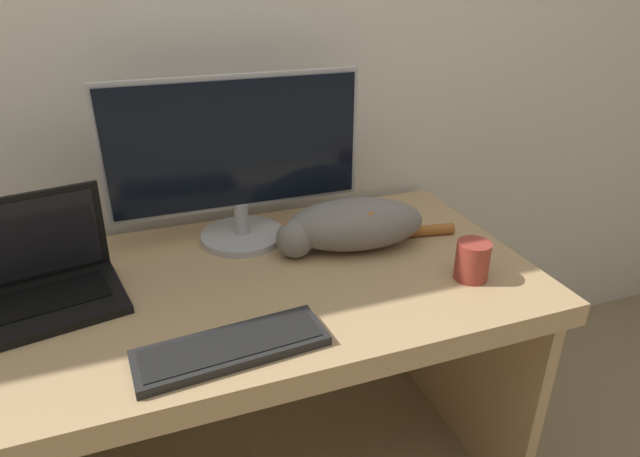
{
  "coord_description": "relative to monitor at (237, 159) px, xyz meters",
  "views": [
    {
      "loc": [
        -0.23,
        -0.76,
        1.44
      ],
      "look_at": [
        0.17,
        0.34,
        0.87
      ],
      "focal_mm": 30.0,
      "sensor_mm": 36.0,
      "label": 1
    }
  ],
  "objects": [
    {
      "name": "external_keyboard",
      "position": [
        -0.13,
        -0.49,
        -0.23
      ],
      "size": [
        0.4,
        0.16,
        0.02
      ],
      "rotation": [
        0.0,
        0.0,
        0.08
      ],
      "color": "black",
      "rests_on": "desk"
    },
    {
      "name": "desk",
      "position": [
        -0.03,
        -0.23,
        -0.4
      ],
      "size": [
        1.43,
        0.76,
        0.74
      ],
      "color": "tan",
      "rests_on": "ground_plane"
    },
    {
      "name": "coffee_mug",
      "position": [
        0.49,
        -0.41,
        -0.19
      ],
      "size": [
        0.08,
        0.08,
        0.1
      ],
      "color": "#9E382D",
      "rests_on": "desk"
    },
    {
      "name": "laptop",
      "position": [
        -0.51,
        -0.17,
        -0.19
      ],
      "size": [
        0.38,
        0.31,
        0.26
      ],
      "rotation": [
        0.0,
        0.0,
        0.2
      ],
      "color": "black",
      "rests_on": "desk"
    },
    {
      "name": "wall_back",
      "position": [
        -0.03,
        0.21,
        0.32
      ],
      "size": [
        6.4,
        0.06,
        2.6
      ],
      "color": "silver",
      "rests_on": "ground_plane"
    },
    {
      "name": "monitor",
      "position": [
        0.0,
        0.0,
        0.0
      ],
      "size": [
        0.69,
        0.24,
        0.46
      ],
      "color": "#B2B2B7",
      "rests_on": "desk"
    },
    {
      "name": "cat",
      "position": [
        0.27,
        -0.16,
        -0.17
      ],
      "size": [
        0.53,
        0.24,
        0.14
      ],
      "rotation": [
        0.0,
        0.0,
        -0.17
      ],
      "color": "gray",
      "rests_on": "desk"
    }
  ]
}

